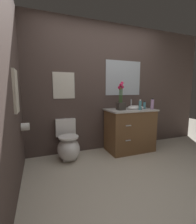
{
  "coord_description": "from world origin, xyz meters",
  "views": [
    {
      "loc": [
        -1.19,
        -1.48,
        1.21
      ],
      "look_at": [
        -0.22,
        1.09,
        0.82
      ],
      "focal_mm": 25.1,
      "sensor_mm": 36.0,
      "label": 1
    }
  ],
  "objects_px": {
    "flower_vase": "(121,100)",
    "wall_mirror": "(123,78)",
    "toilet": "(68,146)",
    "toilet_paper_roll": "(25,127)",
    "lotion_bottle": "(144,105)",
    "hand_wash_bottle": "(140,105)",
    "hanging_towel": "(16,91)",
    "soap_bottle": "(152,104)",
    "vanity_cabinet": "(130,129)",
    "wall_poster": "(64,86)"
  },
  "relations": [
    {
      "from": "wall_poster",
      "to": "wall_mirror",
      "type": "bearing_deg",
      "value": 0.0
    },
    {
      "from": "flower_vase",
      "to": "wall_poster",
      "type": "xyz_separation_m",
      "value": [
        -0.99,
        0.33,
        0.26
      ]
    },
    {
      "from": "soap_bottle",
      "to": "wall_mirror",
      "type": "distance_m",
      "value": 0.79
    },
    {
      "from": "wall_mirror",
      "to": "hanging_towel",
      "type": "distance_m",
      "value": 2.09
    },
    {
      "from": "flower_vase",
      "to": "wall_mirror",
      "type": "relative_size",
      "value": 0.66
    },
    {
      "from": "hanging_towel",
      "to": "toilet_paper_roll",
      "type": "relative_size",
      "value": 4.73
    },
    {
      "from": "hanging_towel",
      "to": "toilet_paper_roll",
      "type": "distance_m",
      "value": 0.6
    },
    {
      "from": "wall_mirror",
      "to": "hand_wash_bottle",
      "type": "bearing_deg",
      "value": -77.23
    },
    {
      "from": "lotion_bottle",
      "to": "hand_wash_bottle",
      "type": "xyz_separation_m",
      "value": [
        -0.19,
        -0.12,
        0.02
      ]
    },
    {
      "from": "hand_wash_bottle",
      "to": "wall_poster",
      "type": "relative_size",
      "value": 0.42
    },
    {
      "from": "vanity_cabinet",
      "to": "hanging_towel",
      "type": "xyz_separation_m",
      "value": [
        -1.93,
        -0.48,
        0.76
      ]
    },
    {
      "from": "lotion_bottle",
      "to": "toilet_paper_roll",
      "type": "xyz_separation_m",
      "value": [
        -2.16,
        -0.12,
        -0.23
      ]
    },
    {
      "from": "vanity_cabinet",
      "to": "wall_poster",
      "type": "height_order",
      "value": "wall_poster"
    },
    {
      "from": "hand_wash_bottle",
      "to": "lotion_bottle",
      "type": "bearing_deg",
      "value": 32.41
    },
    {
      "from": "wall_poster",
      "to": "hanging_towel",
      "type": "height_order",
      "value": "wall_poster"
    },
    {
      "from": "vanity_cabinet",
      "to": "hand_wash_bottle",
      "type": "height_order",
      "value": "hand_wash_bottle"
    },
    {
      "from": "hanging_towel",
      "to": "wall_poster",
      "type": "bearing_deg",
      "value": 48.04
    },
    {
      "from": "flower_vase",
      "to": "hand_wash_bottle",
      "type": "relative_size",
      "value": 2.69
    },
    {
      "from": "soap_bottle",
      "to": "hand_wash_bottle",
      "type": "xyz_separation_m",
      "value": [
        -0.27,
        0.01,
        -0.01
      ]
    },
    {
      "from": "vanity_cabinet",
      "to": "wall_poster",
      "type": "bearing_deg",
      "value": 166.56
    },
    {
      "from": "flower_vase",
      "to": "lotion_bottle",
      "type": "distance_m",
      "value": 0.54
    },
    {
      "from": "wall_poster",
      "to": "lotion_bottle",
      "type": "bearing_deg",
      "value": -12.67
    },
    {
      "from": "flower_vase",
      "to": "wall_poster",
      "type": "relative_size",
      "value": 1.12
    },
    {
      "from": "vanity_cabinet",
      "to": "wall_poster",
      "type": "relative_size",
      "value": 2.15
    },
    {
      "from": "soap_bottle",
      "to": "wall_poster",
      "type": "distance_m",
      "value": 1.71
    },
    {
      "from": "vanity_cabinet",
      "to": "lotion_bottle",
      "type": "relative_size",
      "value": 6.53
    },
    {
      "from": "hand_wash_bottle",
      "to": "wall_mirror",
      "type": "relative_size",
      "value": 0.25
    },
    {
      "from": "toilet_paper_roll",
      "to": "hanging_towel",
      "type": "bearing_deg",
      "value": -100.02
    },
    {
      "from": "soap_bottle",
      "to": "wall_poster",
      "type": "height_order",
      "value": "wall_poster"
    },
    {
      "from": "soap_bottle",
      "to": "toilet_paper_roll",
      "type": "xyz_separation_m",
      "value": [
        -2.25,
        0.01,
        -0.26
      ]
    },
    {
      "from": "toilet",
      "to": "hanging_towel",
      "type": "relative_size",
      "value": 1.33
    },
    {
      "from": "flower_vase",
      "to": "lotion_bottle",
      "type": "height_order",
      "value": "flower_vase"
    },
    {
      "from": "vanity_cabinet",
      "to": "toilet_paper_roll",
      "type": "bearing_deg",
      "value": -174.81
    },
    {
      "from": "lotion_bottle",
      "to": "toilet_paper_roll",
      "type": "height_order",
      "value": "lotion_bottle"
    },
    {
      "from": "toilet",
      "to": "vanity_cabinet",
      "type": "relative_size",
      "value": 0.68
    },
    {
      "from": "toilet_paper_roll",
      "to": "flower_vase",
      "type": "bearing_deg",
      "value": 4.57
    },
    {
      "from": "toilet",
      "to": "wall_poster",
      "type": "relative_size",
      "value": 1.46
    },
    {
      "from": "toilet_paper_roll",
      "to": "toilet",
      "type": "bearing_deg",
      "value": 17.01
    },
    {
      "from": "lotion_bottle",
      "to": "wall_poster",
      "type": "bearing_deg",
      "value": 167.33
    },
    {
      "from": "toilet_paper_roll",
      "to": "lotion_bottle",
      "type": "bearing_deg",
      "value": 3.23
    },
    {
      "from": "toilet",
      "to": "vanity_cabinet",
      "type": "xyz_separation_m",
      "value": [
        1.23,
        -0.03,
        0.19
      ]
    },
    {
      "from": "lotion_bottle",
      "to": "hand_wash_bottle",
      "type": "bearing_deg",
      "value": -147.59
    },
    {
      "from": "toilet",
      "to": "toilet_paper_roll",
      "type": "distance_m",
      "value": 0.8
    },
    {
      "from": "toilet",
      "to": "toilet_paper_roll",
      "type": "height_order",
      "value": "toilet_paper_roll"
    },
    {
      "from": "wall_mirror",
      "to": "toilet_paper_roll",
      "type": "height_order",
      "value": "wall_mirror"
    },
    {
      "from": "toilet",
      "to": "vanity_cabinet",
      "type": "bearing_deg",
      "value": -1.23
    },
    {
      "from": "wall_mirror",
      "to": "vanity_cabinet",
      "type": "bearing_deg",
      "value": -89.46
    },
    {
      "from": "toilet",
      "to": "lotion_bottle",
      "type": "distance_m",
      "value": 1.66
    },
    {
      "from": "wall_poster",
      "to": "toilet",
      "type": "bearing_deg",
      "value": -90.0
    },
    {
      "from": "vanity_cabinet",
      "to": "hand_wash_bottle",
      "type": "bearing_deg",
      "value": -58.75
    }
  ]
}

